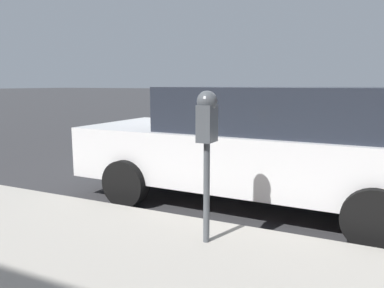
% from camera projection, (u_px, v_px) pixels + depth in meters
% --- Properties ---
extents(ground_plane, '(220.00, 220.00, 0.00)m').
position_uv_depth(ground_plane, '(238.00, 182.00, 6.32)').
color(ground_plane, '#333335').
extents(parking_meter, '(0.21, 0.19, 1.44)m').
position_uv_depth(parking_meter, '(207.00, 128.00, 3.42)').
color(parking_meter, '#4C5156').
rests_on(parking_meter, sidewalk).
extents(car_white, '(2.17, 4.93, 1.61)m').
position_uv_depth(car_white, '(260.00, 144.00, 5.10)').
color(car_white, silver).
rests_on(car_white, ground_plane).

